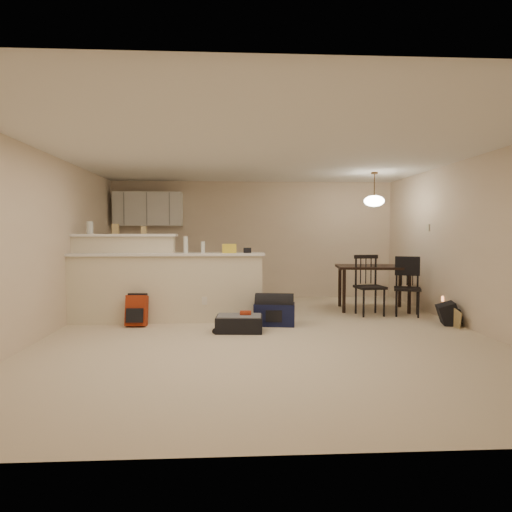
{
  "coord_description": "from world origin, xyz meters",
  "views": [
    {
      "loc": [
        -0.5,
        -6.31,
        1.42
      ],
      "look_at": [
        -0.1,
        0.7,
        1.05
      ],
      "focal_mm": 32.0,
      "sensor_mm": 36.0,
      "label": 1
    }
  ],
  "objects": [
    {
      "name": "room",
      "position": [
        0.0,
        0.0,
        1.25
      ],
      "size": [
        7.0,
        7.02,
        2.5
      ],
      "color": "beige",
      "rests_on": "ground"
    },
    {
      "name": "breakfast_bar",
      "position": [
        -1.76,
        0.98,
        0.61
      ],
      "size": [
        3.08,
        0.58,
        1.39
      ],
      "color": "beige",
      "rests_on": "ground"
    },
    {
      "name": "upper_cabinets",
      "position": [
        -2.2,
        3.32,
        1.9
      ],
      "size": [
        1.4,
        0.34,
        0.7
      ],
      "primitive_type": "cube",
      "color": "white",
      "rests_on": "room"
    },
    {
      "name": "kitchen_counter",
      "position": [
        -2.0,
        3.19,
        0.45
      ],
      "size": [
        1.8,
        0.6,
        0.9
      ],
      "primitive_type": "cube",
      "color": "white",
      "rests_on": "ground"
    },
    {
      "name": "thermostat",
      "position": [
        2.98,
        1.55,
        1.5
      ],
      "size": [
        0.02,
        0.12,
        0.12
      ],
      "primitive_type": "cube",
      "color": "beige",
      "rests_on": "room"
    },
    {
      "name": "jar",
      "position": [
        -2.74,
        1.12,
        1.49
      ],
      "size": [
        0.1,
        0.1,
        0.2
      ],
      "primitive_type": "cylinder",
      "color": "silver",
      "rests_on": "breakfast_bar"
    },
    {
      "name": "cereal_box",
      "position": [
        -2.33,
        1.12,
        1.47
      ],
      "size": [
        0.1,
        0.07,
        0.16
      ],
      "primitive_type": "cube",
      "color": "tan",
      "rests_on": "breakfast_bar"
    },
    {
      "name": "small_box",
      "position": [
        -1.89,
        1.12,
        1.45
      ],
      "size": [
        0.08,
        0.06,
        0.12
      ],
      "primitive_type": "cube",
      "color": "tan",
      "rests_on": "breakfast_bar"
    },
    {
      "name": "bottle_a",
      "position": [
        -1.19,
        0.9,
        1.22
      ],
      "size": [
        0.07,
        0.07,
        0.26
      ],
      "primitive_type": "cylinder",
      "color": "silver",
      "rests_on": "breakfast_bar"
    },
    {
      "name": "bottle_b",
      "position": [
        -0.93,
        0.9,
        1.18
      ],
      "size": [
        0.06,
        0.06,
        0.18
      ],
      "primitive_type": "cylinder",
      "color": "silver",
      "rests_on": "breakfast_bar"
    },
    {
      "name": "bag_lump",
      "position": [
        -0.51,
        0.9,
        1.16
      ],
      "size": [
        0.22,
        0.18,
        0.14
      ],
      "primitive_type": "cube",
      "color": "tan",
      "rests_on": "breakfast_bar"
    },
    {
      "name": "pouch",
      "position": [
        -0.23,
        0.9,
        1.13
      ],
      "size": [
        0.12,
        0.1,
        0.08
      ],
      "primitive_type": "cube",
      "color": "tan",
      "rests_on": "breakfast_bar"
    },
    {
      "name": "dining_table",
      "position": [
        2.1,
        1.81,
        0.71
      ],
      "size": [
        1.4,
        1.03,
        0.81
      ],
      "rotation": [
        0.0,
        0.0,
        -0.13
      ],
      "color": "black",
      "rests_on": "ground"
    },
    {
      "name": "pendant_lamp",
      "position": [
        2.1,
        1.81,
        1.99
      ],
      "size": [
        0.36,
        0.36,
        0.62
      ],
      "color": "brown",
      "rests_on": "room"
    },
    {
      "name": "dining_chair_near",
      "position": [
        1.88,
        1.29,
        0.51
      ],
      "size": [
        0.49,
        0.47,
        1.02
      ],
      "primitive_type": null,
      "rotation": [
        0.0,
        0.0,
        0.11
      ],
      "color": "black",
      "rests_on": "ground"
    },
    {
      "name": "dining_chair_far",
      "position": [
        2.5,
        1.2,
        0.49
      ],
      "size": [
        0.54,
        0.53,
        0.98
      ],
      "primitive_type": null,
      "rotation": [
        0.0,
        0.0,
        -0.34
      ],
      "color": "black",
      "rests_on": "ground"
    },
    {
      "name": "suitcase",
      "position": [
        -0.37,
        0.13,
        0.11
      ],
      "size": [
        0.69,
        0.47,
        0.22
      ],
      "primitive_type": "cube",
      "rotation": [
        0.0,
        0.0,
        -0.08
      ],
      "color": "black",
      "rests_on": "ground"
    },
    {
      "name": "red_backpack",
      "position": [
        -1.91,
        0.61,
        0.23
      ],
      "size": [
        0.31,
        0.2,
        0.46
      ],
      "primitive_type": "cube",
      "rotation": [
        0.0,
        0.0,
        -0.04
      ],
      "color": "#9A2B11",
      "rests_on": "ground"
    },
    {
      "name": "navy_duffel",
      "position": [
        0.17,
        0.55,
        0.17
      ],
      "size": [
        0.66,
        0.42,
        0.33
      ],
      "primitive_type": "cube",
      "rotation": [
        0.0,
        0.0,
        -0.15
      ],
      "color": "#12173A",
      "rests_on": "ground"
    },
    {
      "name": "black_daypack",
      "position": [
        2.85,
        0.46,
        0.16
      ],
      "size": [
        0.34,
        0.42,
        0.32
      ],
      "primitive_type": "cube",
      "rotation": [
        0.0,
        0.0,
        1.3
      ],
      "color": "black",
      "rests_on": "ground"
    },
    {
      "name": "cardboard_sheet",
      "position": [
        2.85,
        0.27,
        0.14
      ],
      "size": [
        0.03,
        0.37,
        0.28
      ],
      "primitive_type": "cube",
      "rotation": [
        0.0,
        0.0,
        1.61
      ],
      "color": "tan",
      "rests_on": "ground"
    }
  ]
}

